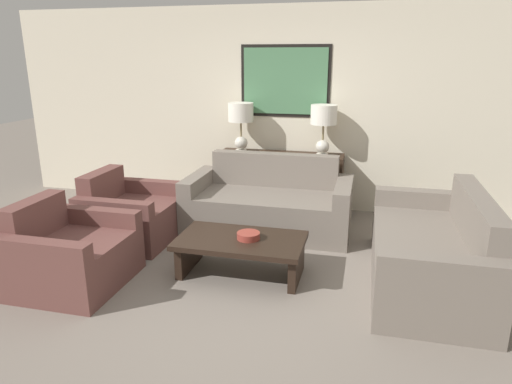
{
  "coord_description": "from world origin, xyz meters",
  "views": [
    {
      "loc": [
        1.1,
        -3.63,
        2.01
      ],
      "look_at": [
        0.0,
        0.8,
        0.65
      ],
      "focal_mm": 32.0,
      "sensor_mm": 36.0,
      "label": 1
    }
  ],
  "objects_px": {
    "console_table": "(280,182)",
    "decorative_bowl": "(248,236)",
    "armchair_near_camera": "(70,255)",
    "couch_by_back_wall": "(269,205)",
    "couch_by_side": "(432,253)",
    "coffee_table": "(241,247)",
    "table_lamp_left": "(241,118)",
    "table_lamp_right": "(324,121)",
    "armchair_near_back_wall": "(130,216)"
  },
  "relations": [
    {
      "from": "console_table",
      "to": "armchair_near_back_wall",
      "type": "distance_m",
      "value": 2.03
    },
    {
      "from": "table_lamp_right",
      "to": "couch_by_side",
      "type": "relative_size",
      "value": 0.33
    },
    {
      "from": "console_table",
      "to": "couch_by_side",
      "type": "height_order",
      "value": "couch_by_side"
    },
    {
      "from": "table_lamp_right",
      "to": "coffee_table",
      "type": "distance_m",
      "value": 2.25
    },
    {
      "from": "couch_by_side",
      "to": "coffee_table",
      "type": "xyz_separation_m",
      "value": [
        -1.73,
        -0.24,
        -0.02
      ]
    },
    {
      "from": "table_lamp_left",
      "to": "decorative_bowl",
      "type": "relative_size",
      "value": 2.97
    },
    {
      "from": "couch_by_back_wall",
      "to": "decorative_bowl",
      "type": "height_order",
      "value": "couch_by_back_wall"
    },
    {
      "from": "couch_by_back_wall",
      "to": "armchair_near_back_wall",
      "type": "distance_m",
      "value": 1.61
    },
    {
      "from": "coffee_table",
      "to": "armchair_near_back_wall",
      "type": "bearing_deg",
      "value": 159.39
    },
    {
      "from": "console_table",
      "to": "decorative_bowl",
      "type": "xyz_separation_m",
      "value": [
        0.07,
        -1.96,
        0.0
      ]
    },
    {
      "from": "console_table",
      "to": "table_lamp_left",
      "type": "bearing_deg",
      "value": 180.0
    },
    {
      "from": "coffee_table",
      "to": "armchair_near_back_wall",
      "type": "relative_size",
      "value": 1.24
    },
    {
      "from": "couch_by_back_wall",
      "to": "couch_by_side",
      "type": "relative_size",
      "value": 1.0
    },
    {
      "from": "console_table",
      "to": "coffee_table",
      "type": "bearing_deg",
      "value": -89.89
    },
    {
      "from": "coffee_table",
      "to": "decorative_bowl",
      "type": "height_order",
      "value": "decorative_bowl"
    },
    {
      "from": "couch_by_side",
      "to": "console_table",
      "type": "bearing_deg",
      "value": 135.14
    },
    {
      "from": "coffee_table",
      "to": "armchair_near_camera",
      "type": "height_order",
      "value": "armchair_near_camera"
    },
    {
      "from": "console_table",
      "to": "table_lamp_right",
      "type": "bearing_deg",
      "value": 0.0
    },
    {
      "from": "table_lamp_left",
      "to": "armchair_near_back_wall",
      "type": "distance_m",
      "value": 1.93
    },
    {
      "from": "couch_by_side",
      "to": "table_lamp_right",
      "type": "bearing_deg",
      "value": 124.63
    },
    {
      "from": "couch_by_back_wall",
      "to": "coffee_table",
      "type": "height_order",
      "value": "couch_by_back_wall"
    },
    {
      "from": "table_lamp_right",
      "to": "coffee_table",
      "type": "height_order",
      "value": "table_lamp_right"
    },
    {
      "from": "table_lamp_left",
      "to": "coffee_table",
      "type": "height_order",
      "value": "table_lamp_left"
    },
    {
      "from": "console_table",
      "to": "couch_by_side",
      "type": "distance_m",
      "value": 2.44
    },
    {
      "from": "console_table",
      "to": "couch_by_back_wall",
      "type": "bearing_deg",
      "value": -90.0
    },
    {
      "from": "table_lamp_right",
      "to": "coffee_table",
      "type": "relative_size",
      "value": 0.54
    },
    {
      "from": "table_lamp_right",
      "to": "armchair_near_back_wall",
      "type": "xyz_separation_m",
      "value": [
        -2.0,
        -1.41,
        -0.96
      ]
    },
    {
      "from": "couch_by_back_wall",
      "to": "armchair_near_camera",
      "type": "xyz_separation_m",
      "value": [
        -1.45,
        -1.78,
        -0.02
      ]
    },
    {
      "from": "coffee_table",
      "to": "decorative_bowl",
      "type": "xyz_separation_m",
      "value": [
        0.07,
        0.0,
        0.13
      ]
    },
    {
      "from": "table_lamp_left",
      "to": "couch_by_side",
      "type": "relative_size",
      "value": 0.33
    },
    {
      "from": "table_lamp_left",
      "to": "coffee_table",
      "type": "bearing_deg",
      "value": -74.46
    },
    {
      "from": "table_lamp_left",
      "to": "armchair_near_camera",
      "type": "bearing_deg",
      "value": -109.97
    },
    {
      "from": "table_lamp_left",
      "to": "coffee_table",
      "type": "xyz_separation_m",
      "value": [
        0.55,
        -1.96,
        -0.96
      ]
    },
    {
      "from": "coffee_table",
      "to": "console_table",
      "type": "bearing_deg",
      "value": 90.11
    },
    {
      "from": "console_table",
      "to": "armchair_near_back_wall",
      "type": "bearing_deg",
      "value": -135.8
    },
    {
      "from": "coffee_table",
      "to": "armchair_near_back_wall",
      "type": "height_order",
      "value": "armchair_near_back_wall"
    },
    {
      "from": "couch_by_back_wall",
      "to": "coffee_table",
      "type": "bearing_deg",
      "value": -89.83
    },
    {
      "from": "table_lamp_left",
      "to": "couch_by_side",
      "type": "height_order",
      "value": "table_lamp_left"
    },
    {
      "from": "console_table",
      "to": "decorative_bowl",
      "type": "height_order",
      "value": "console_table"
    },
    {
      "from": "console_table",
      "to": "armchair_near_camera",
      "type": "distance_m",
      "value": 2.9
    },
    {
      "from": "console_table",
      "to": "armchair_near_camera",
      "type": "relative_size",
      "value": 1.69
    },
    {
      "from": "table_lamp_left",
      "to": "armchair_near_back_wall",
      "type": "relative_size",
      "value": 0.66
    },
    {
      "from": "armchair_near_back_wall",
      "to": "couch_by_side",
      "type": "bearing_deg",
      "value": -5.55
    },
    {
      "from": "couch_by_back_wall",
      "to": "couch_by_side",
      "type": "bearing_deg",
      "value": -29.92
    },
    {
      "from": "table_lamp_left",
      "to": "decorative_bowl",
      "type": "distance_m",
      "value": 2.22
    },
    {
      "from": "table_lamp_right",
      "to": "couch_by_back_wall",
      "type": "bearing_deg",
      "value": -126.71
    },
    {
      "from": "coffee_table",
      "to": "armchair_near_camera",
      "type": "xyz_separation_m",
      "value": [
        -1.46,
        -0.55,
        0.0
      ]
    },
    {
      "from": "table_lamp_left",
      "to": "armchair_near_camera",
      "type": "height_order",
      "value": "table_lamp_left"
    },
    {
      "from": "couch_by_back_wall",
      "to": "couch_by_side",
      "type": "distance_m",
      "value": 2.0
    },
    {
      "from": "table_lamp_left",
      "to": "coffee_table",
      "type": "distance_m",
      "value": 2.25
    }
  ]
}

